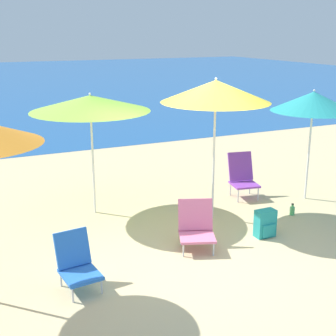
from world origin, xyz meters
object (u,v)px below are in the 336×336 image
beach_chair_pink (196,226)px  backpack_teal (265,224)px  beach_umbrella_lime (90,103)px  beach_umbrella_teal (313,102)px  beach_chair_blue (77,262)px  beach_umbrella_yellow (216,91)px  beach_chair_purple (242,175)px  water_bottle (292,210)px

beach_chair_pink → backpack_teal: (1.15, -0.13, -0.12)m
beach_umbrella_lime → beach_chair_pink: bearing=-63.4°
beach_umbrella_teal → beach_chair_blue: (-4.79, -1.36, -1.54)m
beach_umbrella_yellow → beach_chair_purple: bearing=34.6°
water_bottle → beach_umbrella_lime: bearing=153.5°
beach_umbrella_lime → water_bottle: bearing=-26.5°
beach_chair_blue → backpack_teal: beach_chair_blue is taller
beach_chair_blue → beach_umbrella_lime: bearing=62.5°
beach_chair_blue → beach_umbrella_yellow: bearing=18.5°
beach_umbrella_lime → beach_chair_blue: beach_umbrella_lime is taller
beach_chair_purple → backpack_teal: (-0.71, -1.75, -0.21)m
beach_umbrella_teal → beach_chair_pink: beach_umbrella_teal is taller
beach_chair_pink → backpack_teal: bearing=14.6°
beach_umbrella_teal → backpack_teal: 2.65m
beach_chair_purple → beach_chair_pink: beach_chair_purple is taller
backpack_teal → beach_chair_pink: bearing=173.7°
beach_umbrella_teal → backpack_teal: size_ratio=4.78×
backpack_teal → beach_umbrella_teal: bearing=32.6°
beach_umbrella_teal → water_bottle: (-0.77, -0.57, -1.79)m
beach_chair_purple → water_bottle: bearing=-67.3°
beach_umbrella_yellow → beach_umbrella_teal: beach_umbrella_yellow is taller
beach_chair_purple → backpack_teal: 1.90m
beach_chair_pink → water_bottle: 2.18m
beach_chair_blue → beach_umbrella_teal: bearing=9.3°
beach_umbrella_yellow → beach_chair_blue: 3.47m
beach_umbrella_lime → beach_chair_blue: (-0.90, -2.34, -1.62)m
beach_umbrella_teal → beach_chair_purple: beach_umbrella_teal is taller
backpack_teal → beach_chair_blue: bearing=-175.5°
beach_umbrella_lime → beach_umbrella_teal: size_ratio=1.01×
beach_umbrella_yellow → beach_chair_blue: bearing=-155.0°
beach_umbrella_lime → backpack_teal: 3.46m
beach_chair_blue → backpack_teal: bearing=-2.0°
beach_umbrella_lime → beach_umbrella_yellow: beach_umbrella_yellow is taller
beach_umbrella_lime → beach_chair_purple: (2.85, -0.35, -1.52)m
beach_umbrella_teal → beach_chair_pink: bearing=-161.2°
beach_umbrella_teal → beach_chair_blue: size_ratio=3.02×
beach_umbrella_lime → beach_umbrella_teal: 4.01m
beach_umbrella_lime → beach_umbrella_teal: beach_umbrella_lime is taller
beach_umbrella_yellow → water_bottle: bearing=-18.7°
beach_umbrella_yellow → beach_chair_pink: size_ratio=3.40×
beach_chair_pink → backpack_teal: size_ratio=1.61×
beach_umbrella_lime → beach_chair_purple: 3.25m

